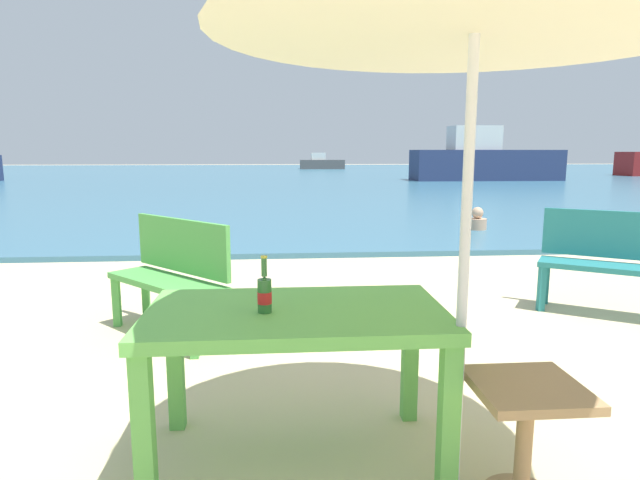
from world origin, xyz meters
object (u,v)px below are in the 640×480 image
Objects in this scene: picnic_table_green at (296,331)px; swimmer_person at (477,221)px; bench_green_left at (173,270)px; boat_barge at (322,163)px; boat_fishing_trawler at (484,161)px; bench_teal_center at (611,256)px; side_table_wood at (525,426)px; beer_bottle_amber at (265,292)px.

swimmer_person is at bearing 62.99° from picnic_table_green.
boat_barge is at bearing 83.61° from bench_green_left.
picnic_table_green is at bearing -113.35° from boat_fishing_trawler.
picnic_table_green is at bearing -144.23° from bench_teal_center.
side_table_wood is 3.25m from bench_teal_center.
swimmer_person is (3.68, 6.98, -0.61)m from beer_bottle_amber.
boat_barge is (2.48, 41.21, 0.20)m from side_table_wood.
picnic_table_green is 7.79m from swimmer_person.
swimmer_person is 17.62m from boat_fishing_trawler.
side_table_wood is 0.07× the size of boat_fishing_trawler.
boat_barge is (-0.11, 33.87, 0.31)m from swimmer_person.
picnic_table_green is 2.09m from bench_green_left.
swimmer_person is (0.58, 4.80, -0.30)m from bench_teal_center.
boat_barge reaches higher than bench_teal_center.
bench_green_left reaches higher than swimmer_person.
side_table_wood is 25.39m from boat_fishing_trawler.
swimmer_person is (4.48, 5.07, -0.30)m from bench_green_left.
side_table_wood is at bearing -109.42° from swimmer_person.
picnic_table_green reaches higher than side_table_wood.
bench_teal_center is at bearing 51.64° from side_table_wood.
beer_bottle_amber is 1.26m from side_table_wood.
boat_fishing_trawler is at bearing 66.65° from picnic_table_green.
side_table_wood is at bearing -50.37° from bench_green_left.
boat_barge reaches higher than bench_green_left.
boat_fishing_trawler reaches higher than bench_teal_center.
beer_bottle_amber is at bearing -163.48° from picnic_table_green.
beer_bottle_amber is 0.65× the size of swimmer_person.
side_table_wood reaches higher than swimmer_person.
swimmer_person is at bearing 62.19° from beer_bottle_amber.
bench_teal_center is at bearing -90.69° from boat_barge.
beer_bottle_amber is at bearing -117.81° from swimmer_person.
picnic_table_green is 3.41× the size of swimmer_person.
bench_green_left is at bearing 116.76° from picnic_table_green.
picnic_table_green is 40.94m from boat_barge.
bench_teal_center is 0.33× the size of boat_barge.
bench_teal_center reaches higher than side_table_wood.
boat_barge is at bearing 86.56° from side_table_wood.
bench_teal_center is at bearing -108.54° from boat_fishing_trawler.
picnic_table_green is 1.07m from side_table_wood.
picnic_table_green is 5.28× the size of beer_bottle_amber.
bench_teal_center is (2.01, 2.54, 0.19)m from side_table_wood.
beer_bottle_amber is 0.22× the size of bench_teal_center.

